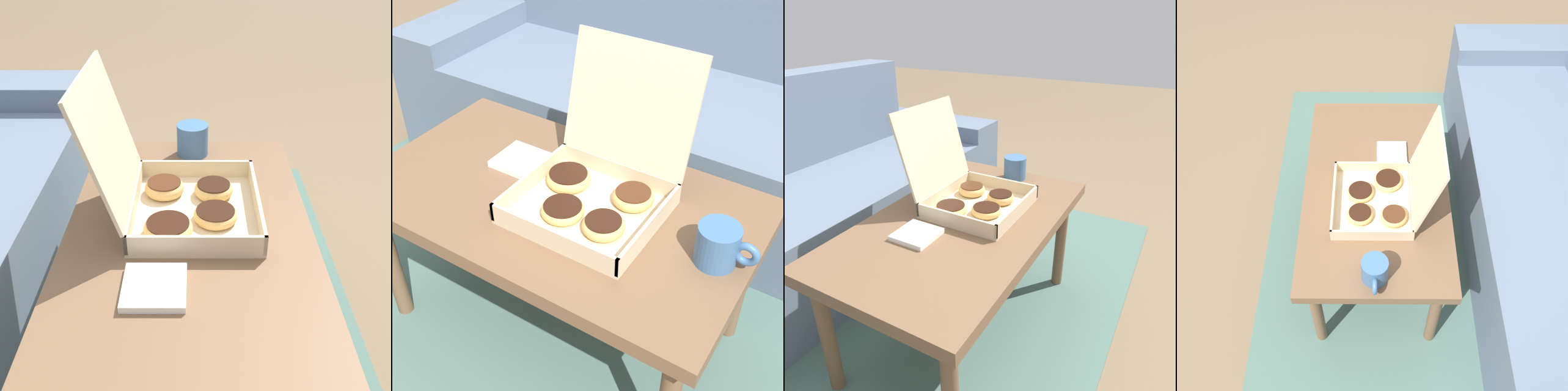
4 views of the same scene
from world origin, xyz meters
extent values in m
plane|color=#756047|center=(0.00, 0.00, 0.00)|extent=(12.00, 12.00, 0.00)
cube|color=#4C6B60|center=(0.00, 0.30, 0.01)|extent=(2.27, 1.74, 0.01)
cube|color=slate|center=(0.00, 0.63, 0.21)|extent=(1.67, 0.55, 0.42)
cube|color=slate|center=(0.00, 1.00, 0.42)|extent=(1.67, 0.20, 0.84)
cube|color=slate|center=(-0.95, 0.73, 0.26)|extent=(0.24, 0.75, 0.51)
cube|color=brown|center=(0.00, -0.06, 0.45)|extent=(0.96, 0.56, 0.04)
cylinder|color=brown|center=(-0.42, 0.15, 0.22)|extent=(0.04, 0.04, 0.43)
cylinder|color=brown|center=(0.42, 0.15, 0.22)|extent=(0.04, 0.04, 0.43)
cube|color=beige|center=(0.09, -0.08, 0.48)|extent=(0.33, 0.29, 0.01)
cube|color=beige|center=(0.09, -0.22, 0.50)|extent=(0.33, 0.01, 0.05)
cube|color=beige|center=(0.09, 0.07, 0.50)|extent=(0.33, 0.01, 0.05)
cube|color=beige|center=(-0.07, -0.08, 0.50)|extent=(0.01, 0.29, 0.05)
cube|color=beige|center=(0.25, -0.08, 0.50)|extent=(0.01, 0.29, 0.05)
cube|color=beige|center=(0.09, 0.11, 0.67)|extent=(0.33, 0.09, 0.29)
torus|color=#E0B266|center=(0.17, 0.00, 0.50)|extent=(0.10, 0.10, 0.03)
cylinder|color=#472614|center=(0.17, 0.00, 0.51)|extent=(0.08, 0.08, 0.01)
torus|color=#E0B266|center=(0.05, -0.12, 0.49)|extent=(0.10, 0.10, 0.03)
cylinder|color=black|center=(0.05, -0.12, 0.50)|extent=(0.09, 0.09, 0.01)
torus|color=#E0B266|center=(0.16, -0.12, 0.50)|extent=(0.10, 0.10, 0.03)
cylinder|color=black|center=(0.16, -0.12, 0.51)|extent=(0.08, 0.08, 0.01)
torus|color=#E0B266|center=(0.00, -0.02, 0.50)|extent=(0.11, 0.11, 0.03)
cylinder|color=black|center=(0.00, -0.02, 0.51)|extent=(0.09, 0.09, 0.01)
cylinder|color=#3D6693|center=(0.40, -0.07, 0.52)|extent=(0.09, 0.09, 0.09)
torus|color=#3D6693|center=(0.46, -0.07, 0.52)|extent=(0.06, 0.02, 0.06)
cube|color=white|center=(-0.16, 0.00, 0.48)|extent=(0.12, 0.12, 0.02)
camera|label=1|loc=(-0.80, -0.08, 1.09)|focal=42.00mm
camera|label=2|loc=(0.61, -0.89, 1.28)|focal=50.00mm
camera|label=3|loc=(-0.93, -0.65, 1.08)|focal=35.00mm
camera|label=4|loc=(1.13, -0.07, 1.84)|focal=42.00mm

